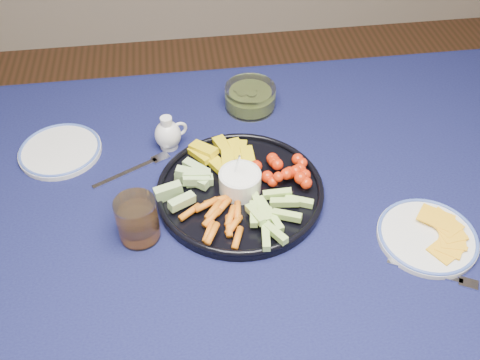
{
  "coord_description": "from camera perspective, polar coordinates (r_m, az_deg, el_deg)",
  "views": [
    {
      "loc": [
        -0.07,
        -0.7,
        1.56
      ],
      "look_at": [
        0.03,
        0.06,
        0.79
      ],
      "focal_mm": 40.0,
      "sensor_mm": 36.0,
      "label": 1
    }
  ],
  "objects": [
    {
      "name": "cheese_plate",
      "position": [
        1.1,
        19.38,
        -5.6
      ],
      "size": [
        0.19,
        0.19,
        0.02
      ],
      "color": "silver",
      "rests_on": "dining_table"
    },
    {
      "name": "creamer_pitcher",
      "position": [
        1.22,
        -7.66,
        4.86
      ],
      "size": [
        0.08,
        0.06,
        0.08
      ],
      "color": "silver",
      "rests_on": "dining_table"
    },
    {
      "name": "pickle_bowl",
      "position": [
        1.33,
        1.1,
        8.73
      ],
      "size": [
        0.12,
        0.12,
        0.06
      ],
      "color": "white",
      "rests_on": "dining_table"
    },
    {
      "name": "fork_left",
      "position": [
        1.2,
        -10.82,
        1.29
      ],
      "size": [
        0.17,
        0.1,
        0.0
      ],
      "color": "silver",
      "rests_on": "dining_table"
    },
    {
      "name": "fork_right",
      "position": [
        1.05,
        20.53,
        -9.53
      ],
      "size": [
        0.15,
        0.09,
        0.0
      ],
      "color": "silver",
      "rests_on": "dining_table"
    },
    {
      "name": "crudite_platter",
      "position": [
        1.1,
        -0.13,
        -0.9
      ],
      "size": [
        0.35,
        0.35,
        0.11
      ],
      "color": "black",
      "rests_on": "dining_table"
    },
    {
      "name": "juice_tumbler",
      "position": [
        1.03,
        -10.85,
        -4.39
      ],
      "size": [
        0.08,
        0.08,
        0.09
      ],
      "color": "white",
      "rests_on": "dining_table"
    },
    {
      "name": "side_plate_extra",
      "position": [
        1.27,
        -18.64,
        3.01
      ],
      "size": [
        0.18,
        0.18,
        0.02
      ],
      "color": "silver",
      "rests_on": "dining_table"
    },
    {
      "name": "dining_table",
      "position": [
        1.15,
        -1.23,
        -6.88
      ],
      "size": [
        1.67,
        1.07,
        0.75
      ],
      "color": "#4C3319",
      "rests_on": "ground"
    }
  ]
}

